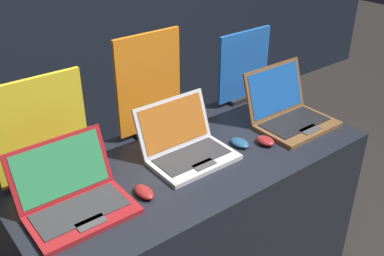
{
  "coord_description": "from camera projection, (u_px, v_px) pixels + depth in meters",
  "views": [
    {
      "loc": [
        -1.05,
        -0.99,
        2.06
      ],
      "look_at": [
        0.0,
        0.37,
        1.11
      ],
      "focal_mm": 42.0,
      "sensor_mm": 36.0,
      "label": 1
    }
  ],
  "objects": [
    {
      "name": "display_counter",
      "position": [
        192.0,
        237.0,
        2.27
      ],
      "size": [
        1.64,
        0.74,
        0.96
      ],
      "color": "black",
      "rests_on": "ground_plane"
    },
    {
      "name": "laptop_front",
      "position": [
        74.0,
        196.0,
        1.69
      ],
      "size": [
        0.39,
        0.33,
        0.25
      ],
      "color": "maroon",
      "rests_on": "display_counter"
    },
    {
      "name": "mouse_front",
      "position": [
        144.0,
        192.0,
        1.78
      ],
      "size": [
        0.06,
        0.11,
        0.03
      ],
      "color": "maroon",
      "rests_on": "display_counter"
    },
    {
      "name": "promo_stand_front",
      "position": [
        41.0,
        133.0,
        1.79
      ],
      "size": [
        0.38,
        0.07,
        0.45
      ],
      "color": "black",
      "rests_on": "display_counter"
    },
    {
      "name": "laptop_middle",
      "position": [
        186.0,
        145.0,
        2.01
      ],
      "size": [
        0.38,
        0.32,
        0.24
      ],
      "color": "#B7B7BC",
      "rests_on": "display_counter"
    },
    {
      "name": "mouse_middle",
      "position": [
        240.0,
        143.0,
        2.12
      ],
      "size": [
        0.07,
        0.1,
        0.03
      ],
      "color": "navy",
      "rests_on": "display_counter"
    },
    {
      "name": "promo_stand_middle",
      "position": [
        149.0,
        87.0,
        2.12
      ],
      "size": [
        0.35,
        0.07,
        0.5
      ],
      "color": "black",
      "rests_on": "display_counter"
    },
    {
      "name": "laptop_back",
      "position": [
        288.0,
        111.0,
        2.29
      ],
      "size": [
        0.39,
        0.35,
        0.27
      ],
      "color": "brown",
      "rests_on": "display_counter"
    },
    {
      "name": "mouse_back",
      "position": [
        265.0,
        141.0,
        2.13
      ],
      "size": [
        0.07,
        0.1,
        0.03
      ],
      "color": "maroon",
      "rests_on": "display_counter"
    },
    {
      "name": "promo_stand_back",
      "position": [
        243.0,
        69.0,
        2.47
      ],
      "size": [
        0.35,
        0.07,
        0.4
      ],
      "color": "black",
      "rests_on": "display_counter"
    }
  ]
}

